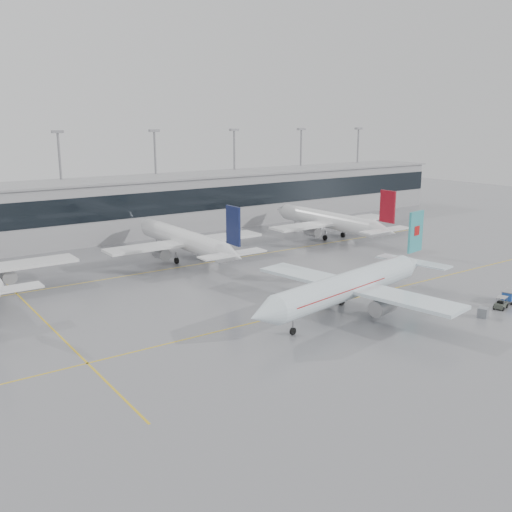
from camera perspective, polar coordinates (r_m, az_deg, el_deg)
ground at (r=76.65m, az=5.22°, el=-5.33°), size 320.00×320.00×0.00m
taxi_line_main at (r=76.65m, az=5.22°, el=-5.33°), size 120.00×0.25×0.01m
taxi_line_north at (r=100.35m, az=-5.96°, el=-0.84°), size 120.00×0.25×0.01m
taxi_line_cross at (r=76.13m, az=-20.25°, el=-6.27°), size 0.25×60.00×0.01m
terminal at (r=127.56m, az=-13.16°, el=4.67°), size 180.00×15.00×12.00m
terminal_glass at (r=120.45m, az=-11.82°, el=4.97°), size 180.00×0.20×5.00m
terminal_roof at (r=126.81m, az=-13.31°, el=7.44°), size 182.00×16.00×0.40m
light_masts at (r=132.26m, az=-14.34°, el=8.11°), size 156.40×1.00×22.60m
air_canada_jet at (r=75.48m, az=9.67°, el=-2.83°), size 36.84×29.86×11.64m
parked_jet_c at (r=102.67m, az=-7.03°, el=1.58°), size 29.64×36.96×11.72m
parked_jet_d at (r=122.86m, az=7.49°, el=3.51°), size 29.64×36.96×11.72m
baggage_tug at (r=83.19m, az=23.28°, el=-4.48°), size 3.36×1.89×1.60m
baggage_cart at (r=86.40m, az=23.99°, el=-3.60°), size 3.09×2.22×1.73m
gse_unit at (r=78.74m, az=21.75°, el=-5.27°), size 1.58×1.53×1.26m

